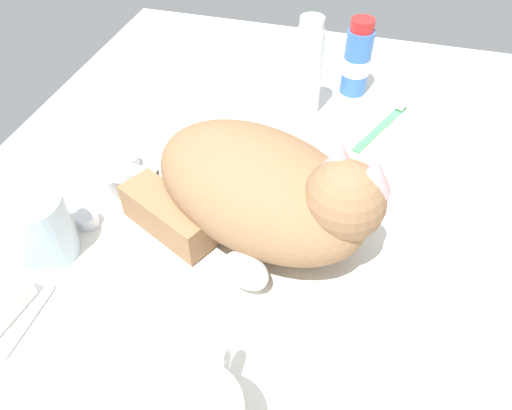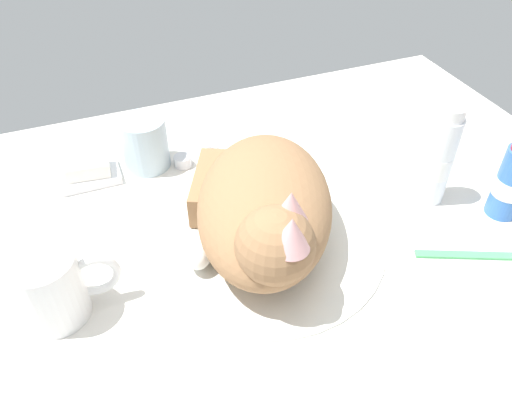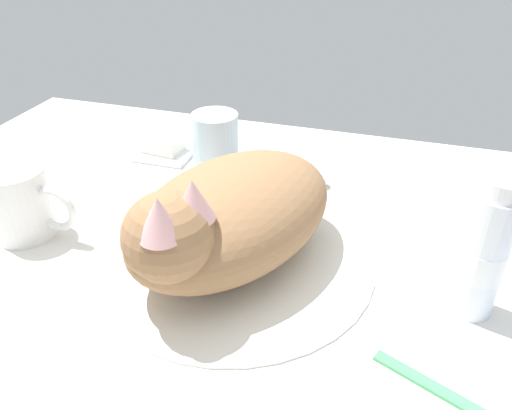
% 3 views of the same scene
% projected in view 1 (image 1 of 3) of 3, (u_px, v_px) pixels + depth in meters
% --- Properties ---
extents(ground_plane, '(1.10, 0.83, 0.03)m').
position_uv_depth(ground_plane, '(258.00, 232.00, 0.62)').
color(ground_plane, silver).
extents(sink_basin, '(0.33, 0.33, 0.01)m').
position_uv_depth(sink_basin, '(258.00, 222.00, 0.61)').
color(sink_basin, silver).
rests_on(sink_basin, ground_plane).
extents(faucet, '(0.14, 0.09, 0.05)m').
position_uv_depth(faucet, '(115.00, 183.00, 0.63)').
color(faucet, silver).
rests_on(faucet, ground_plane).
extents(cat, '(0.27, 0.33, 0.15)m').
position_uv_depth(cat, '(266.00, 191.00, 0.56)').
color(cat, '#936B47').
rests_on(cat, sink_basin).
extents(rinse_cup, '(0.07, 0.07, 0.08)m').
position_uv_depth(rinse_cup, '(39.00, 228.00, 0.55)').
color(rinse_cup, silver).
rests_on(rinse_cup, ground_plane).
extents(soap_dish, '(0.09, 0.06, 0.01)m').
position_uv_depth(soap_dish, '(3.00, 314.00, 0.51)').
color(soap_dish, white).
rests_on(soap_dish, ground_plane).
extents(toothpaste_bottle, '(0.04, 0.04, 0.15)m').
position_uv_depth(toothpaste_bottle, '(308.00, 70.00, 0.74)').
color(toothpaste_bottle, white).
rests_on(toothpaste_bottle, ground_plane).
extents(mouthwash_bottle, '(0.04, 0.04, 0.13)m').
position_uv_depth(mouthwash_bottle, '(357.00, 60.00, 0.79)').
color(mouthwash_bottle, '#3870C6').
rests_on(mouthwash_bottle, ground_plane).
extents(toothbrush, '(0.14, 0.07, 0.02)m').
position_uv_depth(toothbrush, '(384.00, 123.00, 0.76)').
color(toothbrush, '#4CB266').
rests_on(toothbrush, ground_plane).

